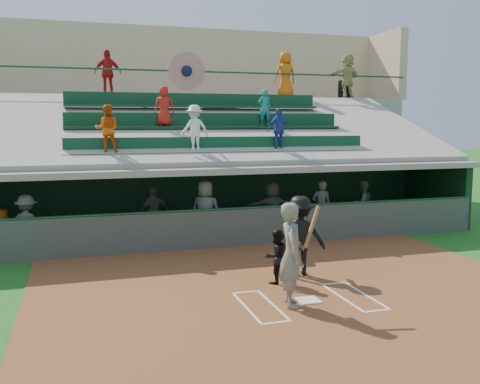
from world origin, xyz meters
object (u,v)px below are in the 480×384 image
object	(u,v)px
water_cooler	(0,217)
trash_bin	(344,90)
white_table	(2,239)
batter_at_plate	(292,254)
catcher	(276,257)
home_plate	(308,300)

from	to	relation	value
water_cooler	trash_bin	bearing A→B (deg)	24.97
white_table	trash_bin	size ratio (longest dim) A/B	1.07
batter_at_plate	trash_bin	world-z (taller)	trash_bin
catcher	trash_bin	xyz separation A→B (m)	(7.44, 11.08, 4.39)
white_table	water_cooler	world-z (taller)	water_cooler
home_plate	trash_bin	xyz separation A→B (m)	(7.26, 12.41, 4.98)
white_table	water_cooler	xyz separation A→B (m)	(-0.04, 0.02, 0.59)
home_plate	trash_bin	bearing A→B (deg)	59.68
water_cooler	home_plate	bearing A→B (deg)	-43.51
batter_at_plate	catcher	xyz separation A→B (m)	(0.24, 1.47, -0.42)
water_cooler	white_table	bearing A→B (deg)	-28.49
home_plate	batter_at_plate	size ratio (longest dim) A/B	0.21
home_plate	white_table	bearing A→B (deg)	136.42
white_table	trash_bin	bearing A→B (deg)	20.25
home_plate	batter_at_plate	bearing A→B (deg)	-161.99
white_table	batter_at_plate	bearing A→B (deg)	-51.05
white_table	water_cooler	size ratio (longest dim) A/B	2.12
home_plate	catcher	bearing A→B (deg)	97.86
white_table	trash_bin	world-z (taller)	trash_bin
home_plate	batter_at_plate	xyz separation A→B (m)	(-0.42, -0.14, 1.01)
trash_bin	batter_at_plate	bearing A→B (deg)	-121.47
home_plate	white_table	world-z (taller)	white_table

